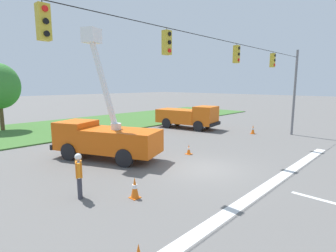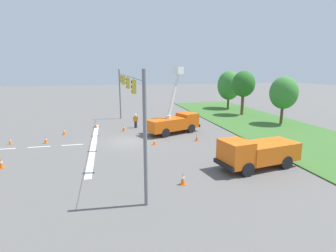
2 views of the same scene
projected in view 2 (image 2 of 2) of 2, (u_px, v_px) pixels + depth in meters
The scene contains 19 objects.
ground_plane at pixel (128, 142), 26.56m from camera, with size 200.00×200.00×0.00m, color #605E5B.
grass_verge at pixel (283, 132), 30.50m from camera, with size 56.00×12.00×0.10m, color #3D6B2D.
lane_markings at pixel (78, 144), 25.50m from camera, with size 17.60×15.25×0.01m.
signal_gantry at pixel (126, 96), 25.58m from camera, with size 26.20×0.33×7.20m.
tree_far_west at pixel (229, 85), 47.55m from camera, with size 4.67×4.00×6.94m.
tree_west at pixel (244, 84), 40.69m from camera, with size 3.55×3.51×6.97m.
tree_centre at pixel (284, 93), 33.81m from camera, with size 3.70×3.43×6.30m.
utility_truck_bucket_lift at pixel (174, 121), 29.79m from camera, with size 4.52×6.75×7.45m.
utility_truck_support_near at pixel (257, 152), 19.25m from camera, with size 3.36×6.52×2.28m.
road_worker at pixel (136, 120), 32.57m from camera, with size 0.40×0.59×1.77m.
traffic_cone_foreground_left at pixel (96, 125), 32.75m from camera, with size 0.36×0.36×0.82m.
traffic_cone_mid_left at pixel (10, 141), 25.56m from camera, with size 0.36×0.36×0.65m.
traffic_cone_mid_right at pixel (124, 128), 30.98m from camera, with size 0.36×0.36×0.83m.
traffic_cone_near_bucket at pixel (197, 137), 26.78m from camera, with size 0.36×0.36×0.74m.
traffic_cone_lane_edge_a at pixel (154, 142), 25.41m from camera, with size 0.36×0.36×0.64m.
traffic_cone_lane_edge_b at pixel (1, 163), 19.34m from camera, with size 0.36×0.36×0.80m.
traffic_cone_far_left at pixel (64, 131), 29.32m from camera, with size 0.36×0.36×0.72m.
traffic_cone_far_right at pixel (183, 179), 16.56m from camera, with size 0.36×0.36×0.80m.
traffic_cone_centre_line at pixel (46, 140), 25.83m from camera, with size 0.36×0.36×0.76m.
Camera 2 is at (25.88, -1.77, 7.18)m, focal length 28.00 mm.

